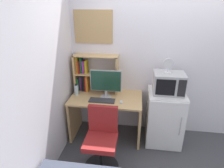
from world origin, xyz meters
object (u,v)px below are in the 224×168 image
wall_corkboard (93,27)px  computer_mouse (121,102)px  water_bottle (76,90)px  microwave (168,83)px  monitor (106,82)px  desk_fan (168,65)px  mini_fridge (164,117)px  keyboard (102,101)px  hutch_bookshelf (90,73)px  desk_chair (102,143)px

wall_corkboard → computer_mouse: bearing=-43.2°
water_bottle → microwave: size_ratio=0.41×
computer_mouse → wall_corkboard: wall_corkboard is taller
water_bottle → microwave: microwave is taller
computer_mouse → water_bottle: size_ratio=0.52×
monitor → desk_fan: (0.91, 0.01, 0.31)m
desk_fan → mini_fridge: bearing=3.7°
monitor → microwave: bearing=0.8°
monitor → mini_fridge: (0.95, 0.01, -0.56)m
desk_fan → wall_corkboard: 1.28m
keyboard → microwave: 1.04m
monitor → microwave: monitor is taller
keyboard → wall_corkboard: 1.15m
hutch_bookshelf → computer_mouse: 0.74m
desk_fan → desk_chair: (-0.86, -0.69, -0.92)m
desk_chair → wall_corkboard: (-0.30, 1.00, 1.39)m
monitor → desk_chair: (0.05, -0.68, -0.60)m
mini_fridge → wall_corkboard: 1.83m
monitor → desk_chair: monitor is taller
hutch_bookshelf → computer_mouse: bearing=-34.0°
keyboard → wall_corkboard: bearing=114.1°
hutch_bookshelf → desk_chair: size_ratio=0.82×
wall_corkboard → desk_chair: bearing=-73.4°
computer_mouse → desk_fan: bearing=14.2°
water_bottle → wall_corkboard: size_ratio=0.30×
keyboard → desk_fan: 1.11m
water_bottle → microwave: (1.44, -0.01, 0.21)m
water_bottle → desk_chair: water_bottle is taller
hutch_bookshelf → monitor: hutch_bookshelf is taller
microwave → desk_fan: bearing=-171.7°
water_bottle → wall_corkboard: (0.25, 0.29, 0.96)m
wall_corkboard → hutch_bookshelf: bearing=-122.3°
microwave → hutch_bookshelf: bearing=170.5°
computer_mouse → desk_fan: 0.87m
mini_fridge → wall_corkboard: bearing=165.6°
water_bottle → desk_chair: bearing=-52.2°
mini_fridge → desk_fan: (-0.04, -0.00, 0.87)m
monitor → desk_fan: 0.96m
mini_fridge → desk_fan: size_ratio=3.98×
mini_fridge → desk_chair: (-0.89, -0.69, -0.04)m
mini_fridge → desk_fan: desk_fan is taller
keyboard → desk_chair: 0.65m
hutch_bookshelf → desk_fan: (1.21, -0.21, 0.26)m
computer_mouse → mini_fridge: 0.77m
monitor → computer_mouse: 0.39m
keyboard → wall_corkboard: (-0.21, 0.46, 1.04)m
microwave → desk_fan: 0.28m
monitor → computer_mouse: size_ratio=5.10×
monitor → keyboard: bearing=-104.8°
monitor → wall_corkboard: 0.89m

